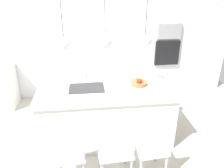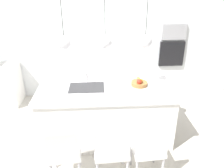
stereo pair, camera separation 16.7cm
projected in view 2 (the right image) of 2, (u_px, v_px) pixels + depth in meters
The scene contains 14 objects.
floor at pixel (106, 134), 3.96m from camera, with size 6.60×6.60×0.00m, color #BCB7AD.
back_wall at pixel (103, 40), 4.91m from camera, with size 6.00×0.10×2.60m, color white.
kitchen_island at pixel (106, 112), 3.76m from camera, with size 2.16×1.04×0.94m.
sink_basin at pixel (87, 88), 3.55m from camera, with size 0.56×0.40×0.02m, color #2D2D30.
faucet at pixel (87, 74), 3.68m from camera, with size 0.02×0.17×0.22m.
fruit_bowl at pixel (139, 83), 3.60m from camera, with size 0.27×0.27×0.15m.
microwave at pixel (174, 32), 4.86m from camera, with size 0.54×0.08×0.34m, color #9E9EA3.
oven at pixel (171, 54), 5.07m from camera, with size 0.56×0.08×0.56m, color black.
chair_near at pixel (65, 151), 2.85m from camera, with size 0.45×0.47×0.88m.
chair_middle at pixel (112, 150), 2.89m from camera, with size 0.47×0.45×0.85m.
chair_far at pixel (149, 149), 2.93m from camera, with size 0.44×0.44×0.83m.
pendant_light_left at pixel (64, 42), 3.23m from camera, with size 0.20×0.20×0.80m.
pendant_light_center at pixel (105, 42), 3.26m from camera, with size 0.20×0.20×0.80m.
pendant_light_right at pixel (145, 41), 3.29m from camera, with size 0.20×0.20×0.80m.
Camera 2 is at (-0.10, -3.22, 2.48)m, focal length 35.69 mm.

